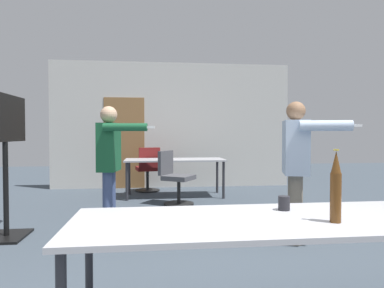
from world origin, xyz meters
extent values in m
cube|color=beige|center=(0.00, 6.40, 1.43)|extent=(5.47, 0.10, 2.86)
cube|color=olive|center=(-1.10, 6.34, 1.02)|extent=(0.90, 0.02, 2.05)
cube|color=#A8A8AD|center=(0.26, 0.42, 0.72)|extent=(2.39, 0.79, 0.03)
cylinder|color=#2D2D33|center=(-0.88, 0.75, 0.35)|extent=(0.05, 0.05, 0.71)
cube|color=#A8A8AD|center=(-0.03, 5.18, 0.72)|extent=(1.93, 0.76, 0.03)
cylinder|color=#2D2D33|center=(-0.94, 4.85, 0.35)|extent=(0.05, 0.05, 0.71)
cylinder|color=#2D2D33|center=(0.87, 4.85, 0.35)|extent=(0.05, 0.05, 0.71)
cylinder|color=#2D2D33|center=(-0.94, 5.50, 0.35)|extent=(0.05, 0.05, 0.71)
cylinder|color=#2D2D33|center=(0.87, 5.50, 0.35)|extent=(0.05, 0.05, 0.71)
cube|color=black|center=(-2.18, 2.73, 0.01)|extent=(0.44, 0.56, 0.03)
cylinder|color=black|center=(-2.18, 2.73, 0.58)|extent=(0.06, 0.06, 1.10)
cube|color=black|center=(-2.18, 2.73, 1.42)|extent=(0.04, 1.18, 0.57)
cube|color=black|center=(-2.21, 2.73, 1.42)|extent=(0.01, 1.09, 0.50)
cylinder|color=#3D4C75|center=(-1.00, 2.95, 0.38)|extent=(0.12, 0.12, 0.76)
cylinder|color=#3D4C75|center=(-1.02, 2.79, 0.38)|extent=(0.12, 0.12, 0.76)
cube|color=#195633|center=(-1.01, 2.87, 1.06)|extent=(0.27, 0.42, 0.60)
sphere|color=#DBAD89|center=(-1.01, 2.87, 1.47)|extent=(0.21, 0.21, 0.21)
cylinder|color=#195633|center=(-0.97, 3.11, 1.05)|extent=(0.09, 0.09, 0.52)
cylinder|color=#195633|center=(-0.78, 2.59, 1.31)|extent=(0.53, 0.17, 0.09)
cube|color=white|center=(-0.50, 2.55, 1.31)|extent=(0.12, 0.05, 0.03)
cylinder|color=slate|center=(1.18, 2.30, 0.39)|extent=(0.14, 0.14, 0.77)
cylinder|color=slate|center=(1.12, 2.12, 0.39)|extent=(0.14, 0.14, 0.77)
cube|color=silver|center=(1.15, 2.21, 1.08)|extent=(0.38, 0.51, 0.61)
sphere|color=#936B4C|center=(1.15, 2.21, 1.49)|extent=(0.21, 0.21, 0.21)
cylinder|color=silver|center=(1.23, 2.49, 1.05)|extent=(0.11, 0.11, 0.53)
cylinder|color=silver|center=(1.32, 1.86, 1.31)|extent=(0.54, 0.26, 0.11)
cube|color=white|center=(1.60, 1.78, 1.31)|extent=(0.13, 0.07, 0.03)
cylinder|color=black|center=(-0.02, 4.39, 0.01)|extent=(0.52, 0.52, 0.03)
cylinder|color=black|center=(-0.02, 4.39, 0.23)|extent=(0.06, 0.06, 0.40)
cube|color=#4C4C51|center=(-0.02, 4.39, 0.47)|extent=(0.63, 0.63, 0.08)
cube|color=#4C4C51|center=(-0.23, 4.53, 0.72)|extent=(0.28, 0.40, 0.42)
cylinder|color=black|center=(-0.58, 5.88, 0.01)|extent=(0.52, 0.52, 0.03)
cylinder|color=black|center=(-0.58, 5.88, 0.24)|extent=(0.06, 0.06, 0.42)
cube|color=maroon|center=(-0.58, 5.88, 0.49)|extent=(0.53, 0.53, 0.08)
cube|color=maroon|center=(-0.53, 5.62, 0.74)|extent=(0.44, 0.14, 0.42)
cylinder|color=#563314|center=(0.55, 0.28, 0.87)|extent=(0.06, 0.06, 0.28)
cone|color=#563314|center=(0.55, 0.28, 1.07)|extent=(0.05, 0.05, 0.12)
cylinder|color=gold|center=(0.55, 0.28, 1.14)|extent=(0.03, 0.03, 0.01)
cylinder|color=#232328|center=(0.38, 0.61, 0.78)|extent=(0.07, 0.07, 0.09)
camera|label=1|loc=(-0.46, -1.50, 1.23)|focal=32.00mm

